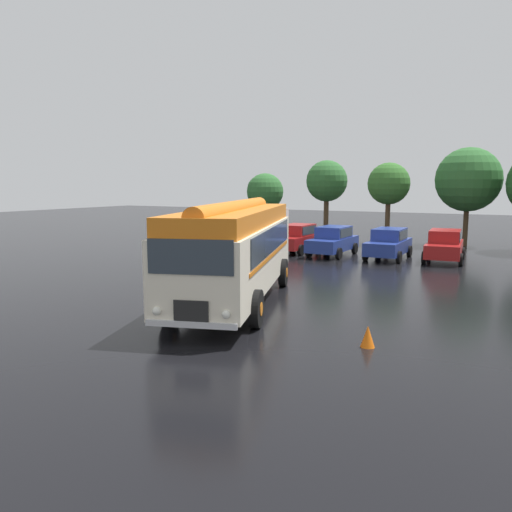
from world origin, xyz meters
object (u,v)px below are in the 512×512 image
car_mid_right (389,243)px  car_mid_left (333,241)px  vintage_bus (235,247)px  car_near_left (297,238)px  traffic_cone (368,336)px  car_far_right (445,245)px  box_van (257,228)px

car_mid_right → car_mid_left: bearing=-176.6°
vintage_bus → car_near_left: size_ratio=2.44×
vintage_bus → car_near_left: 13.28m
car_mid_right → traffic_cone: 15.71m
vintage_bus → car_mid_left: 12.54m
car_near_left → car_mid_left: size_ratio=1.00×
car_near_left → car_far_right: 8.37m
car_mid_left → car_mid_right: same height
car_far_right → traffic_cone: 15.87m
car_far_right → car_near_left: bearing=-177.8°
car_far_right → traffic_cone: car_far_right is taller
car_mid_right → vintage_bus: bearing=-100.0°
car_near_left → box_van: (-2.66, -0.17, 0.52)m
traffic_cone → car_mid_left: bearing=112.7°
vintage_bus → box_van: 14.00m
car_near_left → box_van: box_van is taller
car_near_left → box_van: size_ratio=0.73×
car_mid_right → traffic_cone: car_mid_right is taller
car_near_left → car_mid_left: same height
car_near_left → car_mid_right: size_ratio=1.01×
traffic_cone → car_mid_right: bearing=101.8°
car_mid_left → traffic_cone: 16.46m
car_near_left → box_van: 2.72m
car_mid_left → box_van: box_van is taller
car_near_left → car_mid_left: (2.41, -0.36, 0.00)m
car_near_left → vintage_bus: bearing=-75.5°
car_mid_right → box_van: box_van is taller
car_near_left → car_far_right: same height
car_mid_left → traffic_cone: car_mid_left is taller
car_near_left → car_mid_right: same height
car_mid_left → car_mid_right: 3.14m
car_mid_right → traffic_cone: size_ratio=7.65×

